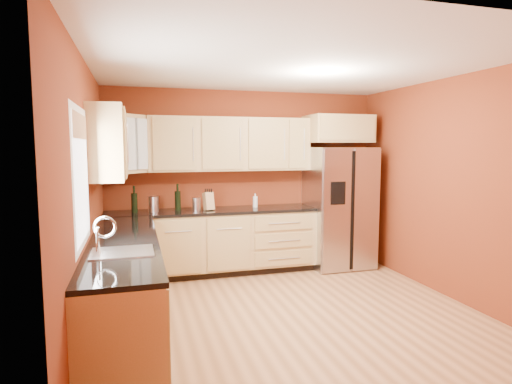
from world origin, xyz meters
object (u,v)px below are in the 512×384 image
canister_left (154,204)px  soap_dispenser (255,200)px  wine_bottle_a (178,197)px  knife_block (208,201)px  refrigerator (339,207)px

canister_left → soap_dispenser: 1.43m
wine_bottle_a → soap_dispenser: wine_bottle_a is taller
canister_left → wine_bottle_a: wine_bottle_a is taller
wine_bottle_a → soap_dispenser: 1.11m
knife_block → refrigerator: bearing=-16.7°
refrigerator → wine_bottle_a: 2.38m
canister_left → soap_dispenser: (1.43, 0.07, -0.01)m
refrigerator → canister_left: bearing=178.7°
knife_block → soap_dispenser: size_ratio=1.23×
refrigerator → wine_bottle_a: size_ratio=4.87×
wine_bottle_a → soap_dispenser: bearing=0.0°
canister_left → wine_bottle_a: (0.32, 0.06, 0.08)m
refrigerator → canister_left: refrigerator is taller
canister_left → soap_dispenser: canister_left is taller
refrigerator → soap_dispenser: bearing=174.4°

